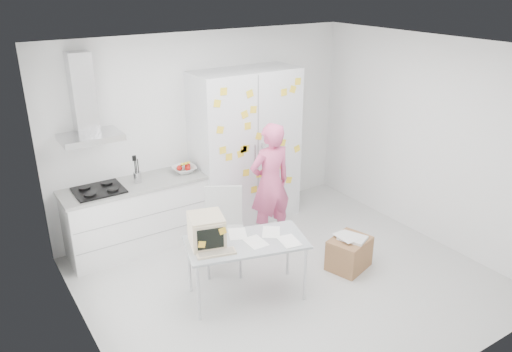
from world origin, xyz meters
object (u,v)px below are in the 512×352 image
desk (221,236)px  cardboard_box (349,253)px  chair (224,224)px  person (270,184)px

desk → cardboard_box: bearing=5.2°
desk → chair: same height
person → cardboard_box: bearing=112.0°
chair → cardboard_box: chair is taller
person → chair: (-0.86, -0.27, -0.24)m
chair → desk: bearing=-91.0°
person → desk: bearing=36.2°
person → chair: bearing=19.2°
person → desk: (-1.19, -0.82, -0.04)m
chair → cardboard_box: 1.58m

